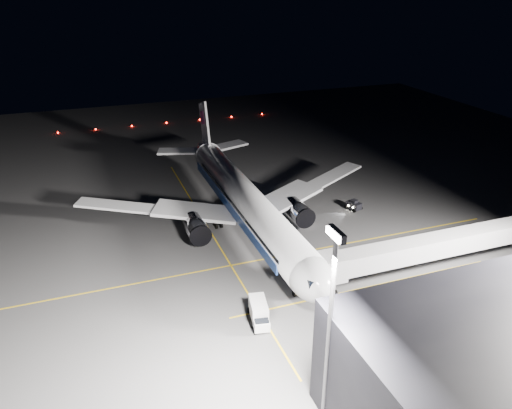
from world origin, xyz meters
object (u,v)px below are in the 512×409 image
object	(u,v)px
airliner	(245,200)
safety_cone_b	(311,222)
baggage_tug	(354,205)
floodlight_mast_south	(330,314)
safety_cone_c	(272,220)
service_truck	(259,312)
safety_cone_a	(281,239)
jet_bridge	(420,249)

from	to	relation	value
airliner	safety_cone_b	world-z (taller)	airliner
airliner	safety_cone_b	bearing A→B (deg)	77.48
baggage_tug	safety_cone_b	xyz separation A→B (m)	(2.50, -9.90, -0.55)
floodlight_mast_south	safety_cone_c	xyz separation A→B (m)	(-41.55, 11.29, -12.09)
safety_cone_c	baggage_tug	bearing A→B (deg)	88.16
floodlight_mast_south	baggage_tug	world-z (taller)	floodlight_mast_south
airliner	baggage_tug	size ratio (longest dim) A/B	19.47
safety_cone_c	safety_cone_b	bearing A→B (deg)	63.87
safety_cone_b	service_truck	bearing A→B (deg)	-38.88
service_truck	baggage_tug	bearing A→B (deg)	142.78
safety_cone_a	baggage_tug	bearing A→B (deg)	110.95
airliner	floodlight_mast_south	xyz separation A→B (m)	(41.08, -6.01, 7.21)
service_truck	safety_cone_a	xyz separation A→B (m)	(-18.32, 10.69, -1.09)
safety_cone_a	safety_cone_b	size ratio (longest dim) A/B	0.96
jet_bridge	safety_cone_b	bearing A→B (deg)	-162.09
baggage_tug	safety_cone_b	world-z (taller)	baggage_tug
floodlight_mast_south	service_truck	bearing A→B (deg)	-177.60
airliner	safety_cone_c	xyz separation A→B (m)	(-0.48, 5.28, -4.88)
safety_cone_a	safety_cone_c	distance (m)	7.25
airliner	service_truck	xyz separation A→B (m)	(24.98, -6.69, -3.75)
floodlight_mast_south	safety_cone_c	world-z (taller)	floodlight_mast_south
safety_cone_a	safety_cone_c	bearing A→B (deg)	169.87
baggage_tug	safety_cone_c	distance (m)	16.06
service_truck	safety_cone_a	size ratio (longest dim) A/B	8.52
jet_bridge	safety_cone_b	world-z (taller)	jet_bridge
baggage_tug	safety_cone_a	xyz separation A→B (m)	(6.63, -17.31, -0.56)
safety_cone_a	floodlight_mast_south	bearing A→B (deg)	-16.22
jet_bridge	safety_cone_a	world-z (taller)	jet_bridge
baggage_tug	airliner	bearing A→B (deg)	-108.79
service_truck	safety_cone_a	world-z (taller)	service_truck
safety_cone_b	safety_cone_c	xyz separation A→B (m)	(-3.01, -6.14, -0.05)
airliner	jet_bridge	distance (m)	29.31
service_truck	safety_cone_c	distance (m)	28.15
baggage_tug	safety_cone_a	size ratio (longest dim) A/B	4.92
jet_bridge	floodlight_mast_south	world-z (taller)	floodlight_mast_south
baggage_tug	safety_cone_c	size ratio (longest dim) A/B	5.64
floodlight_mast_south	jet_bridge	bearing A→B (deg)	126.79
jet_bridge	safety_cone_a	bearing A→B (deg)	-139.42
airliner	jet_bridge	size ratio (longest dim) A/B	1.79
floodlight_mast_south	safety_cone_a	world-z (taller)	floodlight_mast_south
service_truck	safety_cone_c	xyz separation A→B (m)	(-25.46, 11.96, -1.14)
floodlight_mast_south	baggage_tug	xyz separation A→B (m)	(-41.04, 27.33, -11.49)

